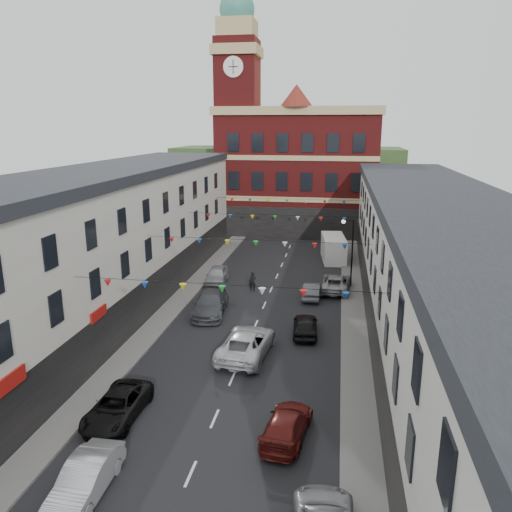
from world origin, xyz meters
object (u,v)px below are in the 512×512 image
Objects in this scene: car_right_d at (305,325)px; white_van at (333,248)px; car_right_e at (312,290)px; car_right_f at (336,283)px; car_left_d at (211,303)px; car_left_e at (217,275)px; pedestrian at (253,282)px; car_left_b at (85,479)px; car_right_c at (287,425)px; street_lamp at (350,243)px; moving_car at (246,343)px; car_left_c at (117,406)px.

car_right_d is 0.70× the size of white_van.
car_right_d is at bearing 90.77° from car_right_e.
white_van is at bearing -84.27° from car_right_f.
white_van is (8.83, 17.23, 0.45)m from car_left_d.
car_right_e is 2.88m from car_right_f.
car_left_e is 3.97m from pedestrian.
car_right_d is (7.20, 16.64, -0.01)m from car_left_b.
car_left_e is 1.00× the size of car_right_c.
street_lamp is 1.04× the size of white_van.
street_lamp is at bearing -108.42° from moving_car.
car_left_e is 0.86× the size of car_right_f.
pedestrian is (-6.62, -11.56, -0.42)m from white_van.
car_left_b is 1.09× the size of car_right_e.
car_right_e is (8.23, 19.16, -0.00)m from car_left_c.
pedestrian is at bearing 63.11° from car_left_d.
car_left_b reaches higher than car_right_c.
car_right_e is at bearing -103.46° from white_van.
car_left_d is 6.10m from pedestrian.
car_right_f is (10.13, 21.32, 0.06)m from car_left_c.
car_left_d is at bearing 89.61° from car_left_b.
car_left_e is 14.14m from white_van.
car_left_c is (-11.18, -22.73, -3.25)m from street_lamp.
street_lamp is at bearing -87.24° from white_van.
car_right_f is (9.23, 7.00, -0.10)m from car_left_d.
car_right_c is 21.56m from car_right_f.
moving_car is (-3.36, -3.78, 0.13)m from car_right_d.
car_left_d is at bearing -24.38° from car_right_d.
car_left_c is at bearing -116.20° from street_lamp.
car_right_d is at bearing 55.13° from car_left_c.
car_right_e is 12.50m from white_van.
car_right_f is (10.57, -0.43, -0.04)m from car_left_e.
street_lamp is 3.64m from car_right_f.
moving_car is 12.34m from pedestrian.
car_left_b is 0.97× the size of car_right_c.
car_right_d is at bearing -54.89° from car_left_e.
car_right_e is (0.00, 19.31, 0.01)m from car_right_c.
car_left_b reaches higher than car_right_e.
moving_car is (-5.26, -13.54, 0.11)m from car_right_f.
moving_car is at bearing -112.90° from street_lamp.
car_left_c is at bearing 62.45° from moving_car.
car_left_c is 14.35m from car_left_d.
car_left_c is (-1.03, 5.07, -0.05)m from car_left_b.
pedestrian is (-5.11, 20.15, 0.21)m from car_right_c.
white_van reaches higher than car_right_d.
pedestrian is at bearing -161.30° from street_lamp.
car_left_c is at bearing 50.77° from car_right_d.
car_right_f is at bearing -7.65° from car_left_e.
car_right_e is at bearing -82.55° from car_right_c.
car_right_f is 14.52m from moving_car.
white_van is at bearing 38.61° from car_left_e.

